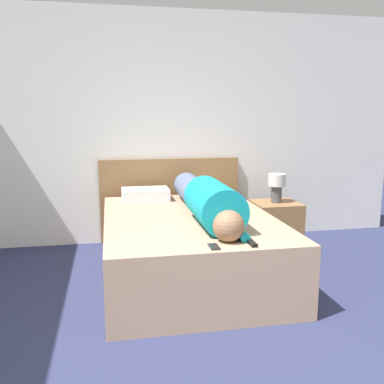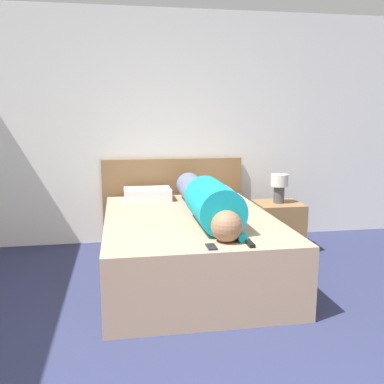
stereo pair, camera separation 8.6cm
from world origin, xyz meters
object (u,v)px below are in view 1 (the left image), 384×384
Objects in this scene: tv_remote at (252,243)px; cell_phone at (214,247)px; person_lying at (207,200)px; table_lamp at (277,185)px; pillow_second at (206,193)px; nightstand at (275,226)px; bed at (189,246)px; pillow_near_headboard at (145,194)px.

tv_remote reaches higher than cell_phone.
person_lying is 14.01× the size of cell_phone.
table_lamp is 0.77m from pillow_second.
table_lamp reaches higher than nightstand.
bed is at bearing 146.27° from person_lying.
cell_phone is (-1.07, -1.53, -0.15)m from table_lamp.
table_lamp is 0.63× the size of pillow_near_headboard.
nightstand is 0.84m from pillow_second.
table_lamp is at bearing -8.69° from pillow_near_headboard.
pillow_second reaches higher than tv_remote.
bed is 4.42× the size of pillow_second.
table_lamp is at bearing 36.84° from person_lying.
pillow_near_headboard is (-1.39, 0.21, -0.09)m from table_lamp.
table_lamp reaches higher than cell_phone.
person_lying is 0.85m from cell_phone.
pillow_near_headboard is (-0.46, 0.91, -0.10)m from person_lying.
bed is at bearing -150.63° from nightstand.
pillow_near_headboard is 1.05× the size of pillow_second.
tv_remote is (-0.80, -1.51, -0.14)m from table_lamp.
tv_remote reaches higher than bed.
nightstand is at bearing 0.00° from table_lamp.
pillow_second is 1.73m from tv_remote.
pillow_near_headboard is at bearing 100.45° from cell_phone.
cell_phone is (0.32, -1.74, -0.05)m from pillow_near_headboard.
tv_remote is at bearing 2.72° from cell_phone.
pillow_near_headboard is 1.83m from tv_remote.
tv_remote is at bearing -72.83° from bed.
tv_remote is (0.28, -0.91, 0.29)m from bed.
bed is 1.00m from tv_remote.
tv_remote reaches higher than nightstand.
pillow_second is (0.34, 0.82, 0.34)m from bed.
person_lying is at bearing -33.73° from bed.
nightstand is 0.29× the size of person_lying.
table_lamp is 0.17× the size of person_lying.
person_lying reaches higher than nightstand.
pillow_second is at bearing 163.83° from nightstand.
bed is at bearing 107.17° from tv_remote.
table_lamp is 1.72m from tv_remote.
person_lying is 3.89× the size of pillow_second.
table_lamp is (1.08, 0.61, 0.43)m from bed.
pillow_second is (0.66, 0.00, -0.01)m from pillow_near_headboard.
cell_phone is (-0.14, -0.83, -0.15)m from person_lying.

